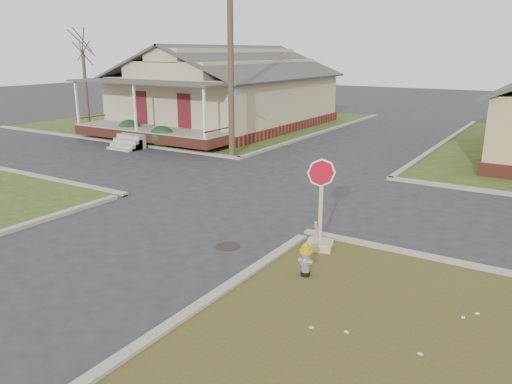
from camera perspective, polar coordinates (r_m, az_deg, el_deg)
The scene contains 11 objects.
ground at distance 14.68m, azimuth -9.13°, elevation -3.84°, with size 120.00×120.00×0.00m, color #28272A.
verge_far_left at distance 36.32m, azimuth -6.01°, elevation 8.05°, with size 19.00×19.00×0.05m, color #2D3F16.
curbs at distance 18.54m, azimuth 1.03°, elevation 0.54°, with size 80.00×40.00×0.12m, color gray, non-canonical shape.
manhole at distance 13.02m, azimuth -3.22°, elevation -6.22°, with size 0.64×0.64×0.01m, color black.
corner_house at distance 33.25m, azimuth -3.39°, elevation 11.30°, with size 10.10×15.50×5.30m.
utility_pole at distance 23.44m, azimuth -2.92°, elevation 15.26°, with size 1.80×0.28×9.00m.
tree_far_left at distance 35.28m, azimuth -18.86°, elevation 11.13°, with size 0.22×0.22×4.90m, color #473629.
fire_hydrant at distance 11.19m, azimuth 5.72°, elevation -7.48°, with size 0.29×0.29×0.78m.
stop_sign at distance 12.70m, azimuth 7.31°, elevation -4.27°, with size 0.66×0.65×2.34m.
hedge_left at distance 28.98m, azimuth -14.22°, elevation 6.87°, with size 1.48×1.21×1.13m, color #163E16.
hedge_right at distance 26.50m, azimuth -10.67°, elevation 6.25°, with size 1.44×1.18×1.10m, color #163E16.
Camera 1 is at (9.22, -10.32, 4.89)m, focal length 35.00 mm.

